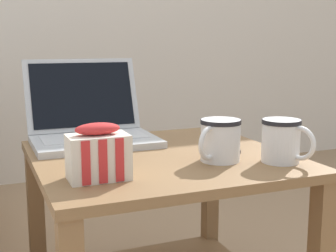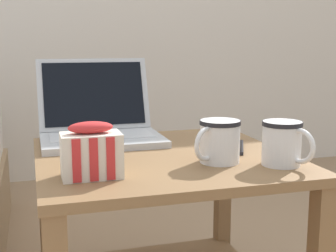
{
  "view_description": "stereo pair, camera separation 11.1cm",
  "coord_description": "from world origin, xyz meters",
  "px_view_note": "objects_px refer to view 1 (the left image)",
  "views": [
    {
      "loc": [
        -0.41,
        -1.06,
        0.78
      ],
      "look_at": [
        0.0,
        -0.04,
        0.59
      ],
      "focal_mm": 50.0,
      "sensor_mm": 36.0,
      "label": 1
    },
    {
      "loc": [
        -0.31,
        -1.09,
        0.78
      ],
      "look_at": [
        0.0,
        -0.04,
        0.59
      ],
      "focal_mm": 50.0,
      "sensor_mm": 36.0,
      "label": 2
    }
  ],
  "objects_px": {
    "mug_front_right": "(282,139)",
    "snack_bag": "(98,154)",
    "mug_front_left": "(220,138)",
    "laptop": "(91,125)",
    "cell_phone": "(225,145)"
  },
  "relations": [
    {
      "from": "snack_bag",
      "to": "cell_phone",
      "type": "distance_m",
      "value": 0.42
    },
    {
      "from": "mug_front_right",
      "to": "cell_phone",
      "type": "bearing_deg",
      "value": 103.28
    },
    {
      "from": "mug_front_left",
      "to": "snack_bag",
      "type": "xyz_separation_m",
      "value": [
        -0.3,
        -0.04,
        -0.0
      ]
    },
    {
      "from": "mug_front_left",
      "to": "cell_phone",
      "type": "bearing_deg",
      "value": 55.96
    },
    {
      "from": "mug_front_right",
      "to": "laptop",
      "type": "bearing_deg",
      "value": 132.12
    },
    {
      "from": "laptop",
      "to": "mug_front_left",
      "type": "xyz_separation_m",
      "value": [
        0.23,
        -0.33,
        0.01
      ]
    },
    {
      "from": "mug_front_left",
      "to": "mug_front_right",
      "type": "xyz_separation_m",
      "value": [
        0.13,
        -0.06,
        0.0
      ]
    },
    {
      "from": "mug_front_right",
      "to": "snack_bag",
      "type": "relative_size",
      "value": 1.06
    },
    {
      "from": "laptop",
      "to": "mug_front_right",
      "type": "xyz_separation_m",
      "value": [
        0.36,
        -0.4,
        0.01
      ]
    },
    {
      "from": "mug_front_left",
      "to": "cell_phone",
      "type": "distance_m",
      "value": 0.16
    },
    {
      "from": "mug_front_right",
      "to": "snack_bag",
      "type": "height_order",
      "value": "snack_bag"
    },
    {
      "from": "laptop",
      "to": "snack_bag",
      "type": "height_order",
      "value": "laptop"
    },
    {
      "from": "mug_front_left",
      "to": "snack_bag",
      "type": "distance_m",
      "value": 0.3
    },
    {
      "from": "mug_front_right",
      "to": "cell_phone",
      "type": "relative_size",
      "value": 0.79
    },
    {
      "from": "mug_front_right",
      "to": "snack_bag",
      "type": "distance_m",
      "value": 0.43
    }
  ]
}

